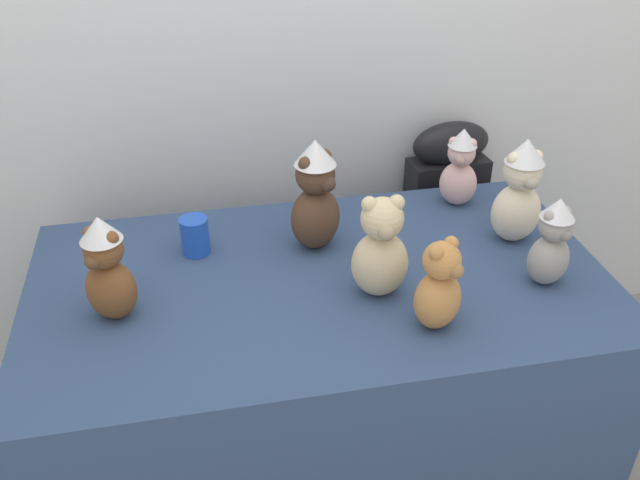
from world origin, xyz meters
name	(u,v)px	position (x,y,z in m)	size (l,w,h in m)	color
wall_back	(277,9)	(0.00, 0.93, 1.30)	(7.00, 0.08, 2.60)	silver
display_table	(320,380)	(0.00, 0.25, 0.38)	(1.56, 0.86, 0.75)	navy
instrument_case	(440,237)	(0.57, 0.81, 0.47)	(0.29, 0.14, 0.93)	black
teddy_bear_ash	(552,243)	(0.58, 0.11, 0.88)	(0.14, 0.13, 0.25)	gray
teddy_bear_caramel	(439,288)	(0.24, 0.00, 0.87)	(0.16, 0.16, 0.24)	#B27A42
teddy_bear_cocoa	(316,196)	(0.02, 0.41, 0.91)	(0.19, 0.19, 0.33)	#4C3323
teddy_bear_blush	(460,168)	(0.51, 0.57, 0.88)	(0.15, 0.14, 0.26)	beige
teddy_bear_chestnut	(107,270)	(-0.53, 0.19, 0.89)	(0.17, 0.16, 0.28)	brown
teddy_bear_sand	(381,250)	(0.14, 0.15, 0.89)	(0.15, 0.13, 0.29)	#CCB78E
teddy_bear_cream	(519,192)	(0.59, 0.33, 0.91)	(0.15, 0.13, 0.32)	beige
party_cup_blue	(195,236)	(-0.32, 0.44, 0.81)	(0.08, 0.08, 0.11)	blue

